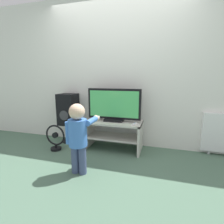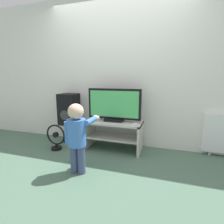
{
  "view_description": "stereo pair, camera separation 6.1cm",
  "coord_description": "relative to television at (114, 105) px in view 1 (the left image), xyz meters",
  "views": [
    {
      "loc": [
        0.79,
        -2.51,
        1.22
      ],
      "look_at": [
        0.0,
        0.14,
        0.67
      ],
      "focal_mm": 28.0,
      "sensor_mm": 36.0,
      "label": 1
    },
    {
      "loc": [
        0.85,
        -2.49,
        1.22
      ],
      "look_at": [
        0.0,
        0.14,
        0.67
      ],
      "focal_mm": 28.0,
      "sensor_mm": 36.0,
      "label": 2
    }
  ],
  "objects": [
    {
      "name": "television",
      "position": [
        0.0,
        0.0,
        0.0
      ],
      "size": [
        0.9,
        0.2,
        0.55
      ],
      "color": "black",
      "rests_on": "tv_stand"
    },
    {
      "name": "remote_primary",
      "position": [
        0.37,
        -0.13,
        -0.26
      ],
      "size": [
        0.08,
        0.13,
        0.03
      ],
      "color": "white",
      "rests_on": "tv_stand"
    },
    {
      "name": "floor_fan",
      "position": [
        -0.93,
        -0.34,
        -0.56
      ],
      "size": [
        0.36,
        0.18,
        0.44
      ],
      "color": "black",
      "rests_on": "ground_plane"
    },
    {
      "name": "tv_stand",
      "position": [
        0.0,
        -0.02,
        -0.44
      ],
      "size": [
        0.95,
        0.47,
        0.49
      ],
      "color": "beige",
      "rests_on": "ground_plane"
    },
    {
      "name": "game_console",
      "position": [
        -0.27,
        -0.05,
        -0.24
      ],
      "size": [
        0.05,
        0.16,
        0.05
      ],
      "color": "white",
      "rests_on": "tv_stand"
    },
    {
      "name": "ground_plane",
      "position": [
        0.0,
        -0.26,
        -0.76
      ],
      "size": [
        16.0,
        16.0,
        0.0
      ],
      "primitive_type": "plane",
      "color": "#4C6B56"
    },
    {
      "name": "wall_back",
      "position": [
        0.0,
        0.29,
        0.54
      ],
      "size": [
        10.0,
        0.06,
        2.6
      ],
      "color": "silver",
      "rests_on": "ground_plane"
    },
    {
      "name": "child",
      "position": [
        -0.21,
        -0.88,
        -0.22
      ],
      "size": [
        0.35,
        0.51,
        0.91
      ],
      "color": "#3F4C72",
      "rests_on": "ground_plane"
    },
    {
      "name": "speaker_tower",
      "position": [
        -0.92,
        0.09,
        -0.15
      ],
      "size": [
        0.32,
        0.32,
        0.92
      ],
      "color": "black",
      "rests_on": "ground_plane"
    }
  ]
}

